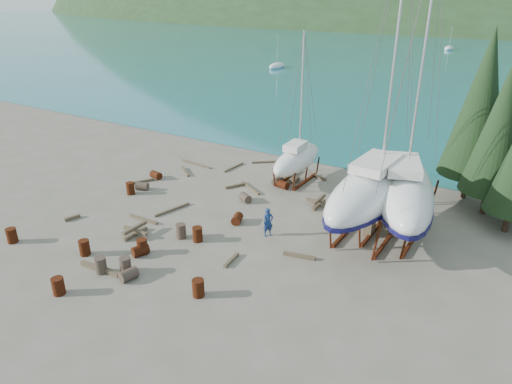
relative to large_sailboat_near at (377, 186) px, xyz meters
The scene contains 45 objects.
ground 9.67m from the large_sailboat_near, 140.87° to the right, with size 600.00×600.00×0.00m, color #5D5849.
far_house_left 196.04m from the large_sailboat_near, 110.03° to the left, with size 6.60×5.60×5.60m.
far_house_center 186.18m from the large_sailboat_near, 98.38° to the left, with size 6.60×5.60×5.60m.
cypress_near_right 8.66m from the large_sailboat_near, 49.12° to the left, with size 3.60×3.60×10.00m.
cypress_back_left 9.78m from the large_sailboat_near, 64.78° to the left, with size 4.14×4.14×11.50m.
moored_boat_left 65.75m from the large_sailboat_near, 124.43° to the left, with size 2.00×5.00×6.05m.
moored_boat_far 105.31m from the large_sailboat_near, 98.27° to the left, with size 2.00×5.00×6.05m.
large_sailboat_near is the anchor object (origin of this frame).
large_sailboat_far 1.52m from the large_sailboat_near, 30.55° to the left, with size 6.67×11.62×17.66m.
small_sailboat_shore 9.00m from the large_sailboat_near, 147.91° to the left, with size 2.45×6.90×10.90m.
worker 6.66m from the large_sailboat_near, 142.76° to the right, with size 0.64×0.42×1.76m, color navy.
drum_0 21.26m from the large_sailboat_near, 144.37° to the right, with size 0.58×0.58×0.88m, color #521E0E.
drum_1 14.59m from the large_sailboat_near, 127.17° to the right, with size 0.58×0.58×0.88m, color #2D2823.
drum_2 17.25m from the large_sailboat_near, behind, with size 0.58×0.58×0.88m, color #521E0E.
drum_3 17.78m from the large_sailboat_near, 127.07° to the right, with size 0.58×0.58×0.88m, color #521E0E.
drum_4 8.70m from the large_sailboat_near, 159.37° to the left, with size 0.58×0.58×0.88m, color #521E0E.
drum_5 11.71m from the large_sailboat_near, 143.83° to the right, with size 0.58×0.58×0.88m, color #2D2823.
drum_6 8.67m from the large_sailboat_near, 155.33° to the right, with size 0.58×0.58×0.88m, color #521E0E.
drum_7 11.97m from the large_sailboat_near, 114.53° to the right, with size 0.58×0.58×0.88m, color #521E0E.
drum_8 17.10m from the large_sailboat_near, 167.21° to the right, with size 0.58×0.58×0.88m, color #521E0E.
drum_9 9.21m from the large_sailboat_near, behind, with size 0.58×0.58×0.88m, color #2D2823.
drum_10 13.76m from the large_sailboat_near, 136.93° to the right, with size 0.58×0.58×0.88m, color #521E0E.
drum_11 9.45m from the large_sailboat_near, 158.33° to the left, with size 0.58×0.58×0.88m, color #2D2823.
drum_12 13.90m from the large_sailboat_near, 136.33° to the right, with size 0.58×0.58×0.88m, color #521E0E.
drum_13 16.83m from the large_sailboat_near, 138.64° to the right, with size 0.58×0.58×0.88m, color #521E0E.
drum_14 10.76m from the large_sailboat_near, 141.31° to the right, with size 0.58×0.58×0.88m, color #521E0E.
drum_15 16.77m from the large_sailboat_near, behind, with size 0.58×0.58×0.88m, color #2D2823.
drum_16 15.83m from the large_sailboat_near, 131.35° to the right, with size 0.58×0.58×0.88m, color #2D2823.
drum_17 14.65m from the large_sailboat_near, 129.91° to the right, with size 0.58×0.58×0.88m, color #2D2823.
timber_0 14.26m from the large_sailboat_near, 161.14° to the left, with size 0.14×2.52×0.14m, color brown.
timber_1 6.26m from the large_sailboat_near, 114.92° to the right, with size 0.19×1.76×0.19m, color brown.
timber_2 16.29m from the large_sailboat_near, behind, with size 0.19×2.07×0.19m, color brown.
timber_6 9.40m from the large_sailboat_near, 136.14° to the left, with size 0.19×1.77×0.19m, color brown.
timber_7 9.47m from the large_sailboat_near, 125.54° to the right, with size 0.17×1.46×0.17m, color brown.
timber_8 11.28m from the large_sailboat_near, behind, with size 0.19×1.72×0.19m, color brown.
timber_9 13.85m from the large_sailboat_near, 148.93° to the left, with size 0.15×2.40×0.15m, color brown.
timber_10 10.27m from the large_sailboat_near, behind, with size 0.16×2.66×0.16m, color brown.
timber_11 13.18m from the large_sailboat_near, 160.65° to the right, with size 0.15×2.73×0.15m, color brown.
timber_12 14.51m from the large_sailboat_near, 153.63° to the right, with size 0.17×2.27×0.17m, color brown.
timber_13 19.00m from the large_sailboat_near, 152.80° to the right, with size 0.22×1.00×0.22m, color brown.
timber_15 16.96m from the large_sailboat_near, 167.99° to the left, with size 0.15×3.26×0.15m, color brown.
timber_16 15.97m from the large_sailboat_near, 132.07° to the right, with size 0.23×2.56×0.23m, color brown.
timber_17 17.78m from the large_sailboat_near, behind, with size 0.16×2.06×0.16m, color brown.
timber_pile_fore 14.43m from the large_sailboat_near, 145.82° to the right, with size 1.80×1.80×0.60m.
timber_pile_aft 5.18m from the large_sailboat_near, 160.39° to the left, with size 1.80×1.80×0.60m.
Camera 1 is at (14.06, -18.61, 13.20)m, focal length 32.00 mm.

